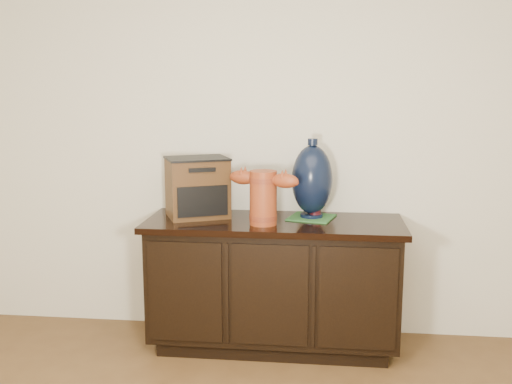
# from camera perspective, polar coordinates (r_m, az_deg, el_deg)

# --- Properties ---
(room) EXTENTS (5.00, 5.00, 5.00)m
(room) POSITION_cam_1_polar(r_m,az_deg,el_deg) (1.13, -7.61, -0.82)
(room) COLOR brown
(room) RESTS_ON ground
(sideboard) EXTENTS (1.46, 0.56, 0.75)m
(sideboard) POSITION_cam_1_polar(r_m,az_deg,el_deg) (3.50, 1.70, -8.62)
(sideboard) COLOR black
(sideboard) RESTS_ON ground
(terracotta_vessel) EXTENTS (0.42, 0.22, 0.30)m
(terracotta_vessel) POSITION_cam_1_polar(r_m,az_deg,el_deg) (3.27, 0.69, -0.23)
(terracotta_vessel) COLOR #9A401C
(terracotta_vessel) RESTS_ON sideboard
(tv_radio) EXTENTS (0.43, 0.40, 0.35)m
(tv_radio) POSITION_cam_1_polar(r_m,az_deg,el_deg) (3.49, -5.60, 0.46)
(tv_radio) COLOR #422810
(tv_radio) RESTS_ON sideboard
(green_mat) EXTENTS (0.30, 0.30, 0.01)m
(green_mat) POSITION_cam_1_polar(r_m,az_deg,el_deg) (3.48, 5.30, -2.42)
(green_mat) COLOR #2D652E
(green_mat) RESTS_ON sideboard
(lamp_base) EXTENTS (0.28, 0.28, 0.45)m
(lamp_base) POSITION_cam_1_polar(r_m,az_deg,el_deg) (3.44, 5.36, 1.14)
(lamp_base) COLOR black
(lamp_base) RESTS_ON green_mat
(spray_can) EXTENTS (0.06, 0.06, 0.19)m
(spray_can) POSITION_cam_1_polar(r_m,az_deg,el_deg) (3.45, 5.68, -1.01)
(spray_can) COLOR #4F0D16
(spray_can) RESTS_ON sideboard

